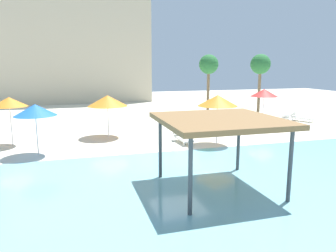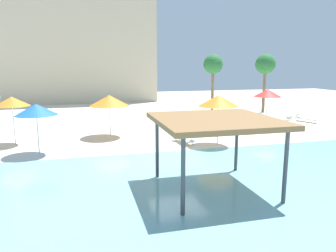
# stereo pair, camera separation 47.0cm
# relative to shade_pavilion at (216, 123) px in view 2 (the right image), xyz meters

# --- Properties ---
(ground_plane) EXTENTS (80.00, 80.00, 0.00)m
(ground_plane) POSITION_rel_shade_pavilion_xyz_m (-0.26, 3.94, -2.50)
(ground_plane) COLOR beige
(lagoon_water) EXTENTS (44.00, 13.50, 0.04)m
(lagoon_water) POSITION_rel_shade_pavilion_xyz_m (-0.26, -1.31, -2.48)
(lagoon_water) COLOR #7AB7C1
(lagoon_water) RESTS_ON ground
(shade_pavilion) EXTENTS (4.16, 4.16, 2.66)m
(shade_pavilion) POSITION_rel_shade_pavilion_xyz_m (0.00, 0.00, 0.00)
(shade_pavilion) COLOR #42474C
(shade_pavilion) RESTS_ON ground
(beach_umbrella_red_0) EXTENTS (2.01, 2.01, 2.78)m
(beach_umbrella_red_0) POSITION_rel_shade_pavilion_xyz_m (8.55, 10.53, 0.00)
(beach_umbrella_red_0) COLOR silver
(beach_umbrella_red_0) RESTS_ON ground
(beach_umbrella_orange_1) EXTENTS (1.96, 1.96, 2.76)m
(beach_umbrella_orange_1) POSITION_rel_shade_pavilion_xyz_m (-8.43, 9.37, -0.01)
(beach_umbrella_orange_1) COLOR silver
(beach_umbrella_orange_1) RESTS_ON ground
(beach_umbrella_blue_2) EXTENTS (2.08, 2.08, 2.60)m
(beach_umbrella_blue_2) POSITION_rel_shade_pavilion_xyz_m (-6.81, 6.75, -0.18)
(beach_umbrella_blue_2) COLOR silver
(beach_umbrella_blue_2) RESTS_ON ground
(beach_umbrella_orange_3) EXTENTS (2.50, 2.50, 2.66)m
(beach_umbrella_orange_3) POSITION_rel_shade_pavilion_xyz_m (-2.93, 10.06, -0.18)
(beach_umbrella_orange_3) COLOR silver
(beach_umbrella_orange_3) RESTS_ON ground
(beach_umbrella_orange_4) EXTENTS (2.28, 2.28, 2.85)m
(beach_umbrella_orange_4) POSITION_rel_shade_pavilion_xyz_m (2.85, 6.32, 0.04)
(beach_umbrella_orange_4) COLOR silver
(beach_umbrella_orange_4) RESTS_ON ground
(lounge_chair_0) EXTENTS (1.12, 1.99, 0.74)m
(lounge_chair_0) POSITION_rel_shade_pavilion_xyz_m (10.79, 10.49, -2.16)
(lounge_chair_0) COLOR white
(lounge_chair_0) RESTS_ON ground
(lounge_chair_1) EXTENTS (0.71, 1.93, 0.74)m
(lounge_chair_1) POSITION_rel_shade_pavilion_xyz_m (1.09, 7.28, -2.16)
(lounge_chair_1) COLOR white
(lounge_chair_1) RESTS_ON ground
(lounge_chair_2) EXTENTS (1.34, 1.97, 0.74)m
(lounge_chair_2) POSITION_rel_shade_pavilion_xyz_m (12.80, 11.63, -2.16)
(lounge_chair_2) COLOR white
(lounge_chair_2) RESTS_ON ground
(palm_tree_0) EXTENTS (1.90, 1.90, 5.55)m
(palm_tree_0) POSITION_rel_shade_pavilion_xyz_m (7.87, 19.31, 1.99)
(palm_tree_0) COLOR brown
(palm_tree_0) RESTS_ON ground
(palm_tree_1) EXTENTS (1.90, 1.90, 5.56)m
(palm_tree_1) POSITION_rel_shade_pavilion_xyz_m (12.30, 17.20, 2.00)
(palm_tree_1) COLOR brown
(palm_tree_1) RESTS_ON ground
(hotel_block_0) EXTENTS (17.88, 11.77, 16.32)m
(hotel_block_0) POSITION_rel_shade_pavilion_xyz_m (-4.52, 34.70, 5.67)
(hotel_block_0) COLOR beige
(hotel_block_0) RESTS_ON ground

